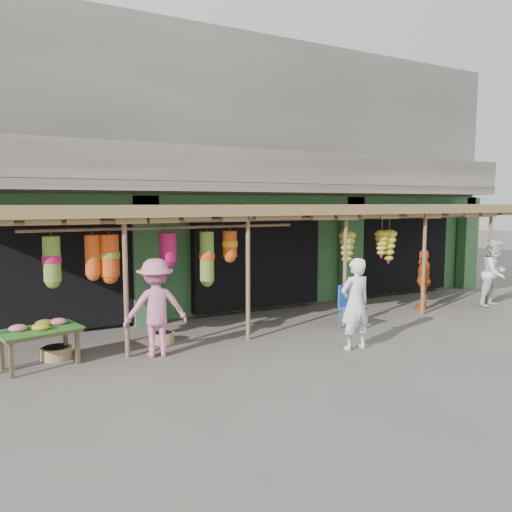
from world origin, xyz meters
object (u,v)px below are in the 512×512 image
flower_table (40,331)px  blue_chair (350,304)px  person_right (495,273)px  person_vendor (423,279)px  person_shopper (156,308)px  person_front (355,304)px

flower_table → blue_chair: bearing=-17.1°
person_right → person_vendor: bearing=153.1°
person_right → person_vendor: (-2.00, 0.66, -0.12)m
blue_chair → person_vendor: (3.03, 0.68, 0.25)m
blue_chair → person_vendor: size_ratio=0.62×
person_vendor → flower_table: bearing=-36.5°
person_vendor → person_shopper: 7.53m
flower_table → person_front: bearing=-31.1°
blue_chair → person_front: (-0.95, -1.34, 0.34)m
blue_chair → person_front: 1.67m
flower_table → blue_chair: 6.44m
flower_table → person_shopper: (1.96, -0.35, 0.27)m
blue_chair → person_right: 5.04m
person_right → person_shopper: bearing=171.0°
person_front → person_shopper: bearing=-20.3°
blue_chair → person_right: person_right is taller
flower_table → person_right: person_right is taller
person_vendor → person_shopper: person_shopper is taller
person_right → person_front: bearing=-175.9°
flower_table → blue_chair: (6.43, -0.41, -0.08)m
blue_chair → person_vendor: bearing=-3.7°
flower_table → person_vendor: size_ratio=0.91×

